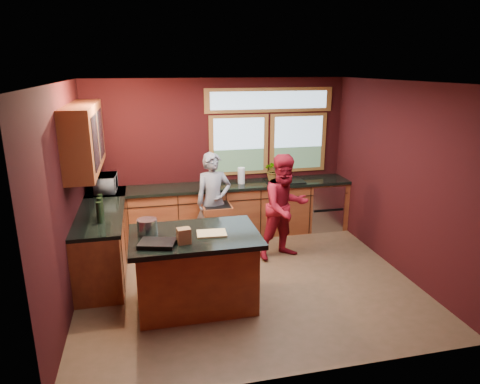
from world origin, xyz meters
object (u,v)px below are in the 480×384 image
object	(u,v)px
cutting_board	(212,233)
person_grey	(214,201)
stock_pot	(147,226)
person_red	(285,207)
island	(196,269)

from	to	relation	value
cutting_board	person_grey	bearing A→B (deg)	79.85
person_grey	cutting_board	world-z (taller)	person_grey
cutting_board	stock_pot	xyz separation A→B (m)	(-0.75, 0.20, 0.08)
person_red	island	bearing A→B (deg)	-157.96
island	stock_pot	xyz separation A→B (m)	(-0.55, 0.15, 0.56)
person_grey	stock_pot	distance (m)	1.89
person_grey	cutting_board	xyz separation A→B (m)	(-0.31, -1.74, 0.16)
person_red	cutting_board	distance (m)	1.75
cutting_board	stock_pot	distance (m)	0.78
person_grey	person_red	distance (m)	1.17
island	stock_pot	bearing A→B (deg)	164.74
cutting_board	stock_pot	bearing A→B (deg)	165.07
stock_pot	person_grey	bearing A→B (deg)	55.43
island	cutting_board	xyz separation A→B (m)	(0.20, -0.05, 0.48)
person_red	stock_pot	size ratio (longest dim) A/B	6.83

